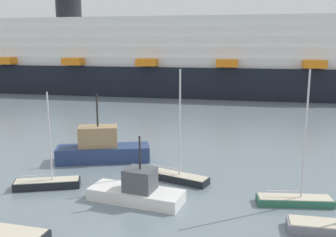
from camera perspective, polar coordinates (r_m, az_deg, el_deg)
sailboat_0 at (r=25.61m, az=-17.49°, el=-9.08°), size 4.17×2.37×6.08m
sailboat_1 at (r=23.23m, az=18.32°, el=-11.21°), size 4.29×1.54×7.62m
sailboat_6 at (r=25.66m, az=1.00°, el=-8.41°), size 4.77×2.64×7.36m
fishing_boat_0 at (r=22.46m, az=-4.59°, el=-10.63°), size 5.71×2.89×3.89m
fishing_boat_1 at (r=29.95m, az=-9.81°, el=-4.40°), size 7.32×4.04×5.20m
cruise_ship at (r=68.60m, az=-1.80°, el=8.54°), size 91.14×16.51×17.70m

